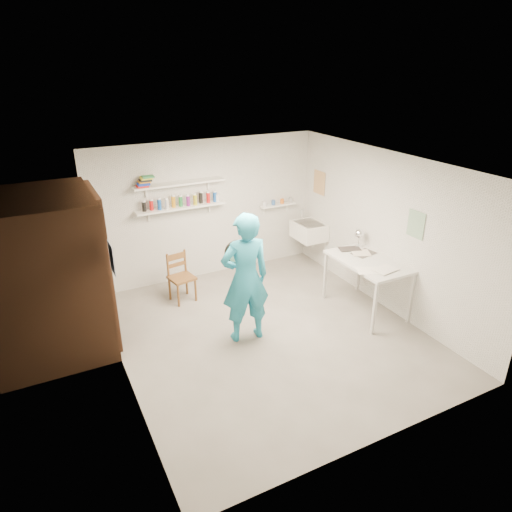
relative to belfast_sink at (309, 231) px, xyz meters
name	(u,v)px	position (x,y,z in m)	size (l,w,h in m)	color
floor	(269,334)	(-1.75, -1.70, -0.71)	(4.00, 4.50, 0.02)	slate
ceiling	(271,165)	(-1.75, -1.70, 1.71)	(4.00, 4.50, 0.02)	silver
wall_back	(207,210)	(-1.75, 0.56, 0.50)	(4.00, 0.02, 2.40)	silver
wall_front	(388,344)	(-1.75, -3.96, 0.50)	(4.00, 0.02, 2.40)	silver
wall_left	(114,289)	(-3.76, -1.70, 0.50)	(0.02, 4.50, 2.40)	silver
wall_right	(387,232)	(0.26, -1.70, 0.50)	(0.02, 4.50, 2.40)	silver
doorway_recess	(102,269)	(-3.74, -0.65, 0.30)	(0.02, 0.90, 2.00)	black
corridor_box	(44,276)	(-4.45, -0.65, 0.35)	(1.40, 1.50, 2.10)	brown
door_lintel	(93,193)	(-3.72, -0.65, 1.35)	(0.06, 1.05, 0.10)	brown
door_jamb_near	(111,284)	(-3.72, -1.15, 0.30)	(0.06, 0.10, 2.00)	brown
door_jamb_far	(97,256)	(-3.72, -0.15, 0.30)	(0.06, 0.10, 2.00)	brown
shelf_lower	(181,207)	(-2.25, 0.43, 0.65)	(1.50, 0.22, 0.03)	white
shelf_upper	(179,183)	(-2.25, 0.43, 1.05)	(1.50, 0.22, 0.03)	white
ledge_shelf	(278,205)	(-0.40, 0.47, 0.42)	(0.70, 0.14, 0.03)	white
poster_left	(112,258)	(-3.74, -1.65, 0.85)	(0.01, 0.28, 0.36)	#334C7F
poster_right_a	(319,183)	(0.24, 0.10, 0.85)	(0.01, 0.34, 0.42)	#995933
poster_right_b	(416,224)	(0.24, -2.25, 0.80)	(0.01, 0.30, 0.38)	#3F724C
belfast_sink	(309,231)	(0.00, 0.00, 0.00)	(0.48, 0.60, 0.30)	white
man	(245,278)	(-2.07, -1.63, 0.22)	(0.67, 0.44, 1.83)	teal
wall_clock	(237,252)	(-2.10, -1.41, 0.52)	(0.33, 0.33, 0.04)	beige
wooden_chair	(182,278)	(-2.52, -0.21, -0.30)	(0.37, 0.35, 0.79)	brown
work_table	(366,285)	(-0.11, -1.78, -0.28)	(0.76, 1.26, 0.84)	silver
desk_lamp	(360,233)	(0.10, -1.27, 0.36)	(0.16, 0.16, 0.16)	white
spray_cans	(181,201)	(-2.25, 0.43, 0.75)	(1.34, 0.06, 0.17)	black
book_stack	(145,181)	(-2.80, 0.43, 1.15)	(0.28, 0.14, 0.17)	red
ledge_pots	(278,202)	(-0.40, 0.47, 0.48)	(0.48, 0.07, 0.09)	silver
papers	(369,260)	(-0.11, -1.78, 0.15)	(0.30, 0.22, 0.02)	silver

